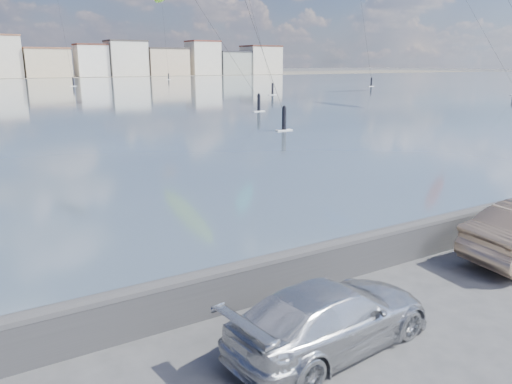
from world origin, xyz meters
TOP-DOWN VIEW (x-y plane):
  - ground at (0.00, 0.00)m, footprint 700.00×700.00m
  - seawall at (0.00, 2.70)m, footprint 400.00×0.36m
  - car_silver at (0.48, 0.38)m, footprint 4.62×2.28m

SIDE VIEW (x-z plane):
  - ground at x=0.00m, z-range 0.00..0.00m
  - seawall at x=0.00m, z-range 0.04..1.12m
  - car_silver at x=0.48m, z-range 0.00..1.29m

